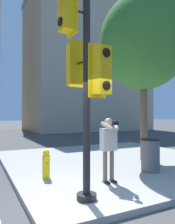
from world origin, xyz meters
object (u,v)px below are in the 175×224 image
object	(u,v)px
trash_bin	(150,155)
street_tree	(144,42)
person_photographer	(109,144)
fire_hydrant	(46,164)
traffic_signal_pole	(83,66)

from	to	relation	value
trash_bin	street_tree	bearing A→B (deg)	54.69
trash_bin	person_photographer	bearing A→B (deg)	-169.10
fire_hydrant	trash_bin	world-z (taller)	trash_bin
traffic_signal_pole	fire_hydrant	distance (m)	2.98
street_tree	trash_bin	size ratio (longest dim) A/B	6.45
street_tree	fire_hydrant	bearing A→B (deg)	-171.18
person_photographer	street_tree	xyz separation A→B (m)	(2.69, 1.72, 3.54)
person_photographer	trash_bin	xyz separation A→B (m)	(1.70, 0.33, -0.48)
traffic_signal_pole	street_tree	xyz separation A→B (m)	(3.80, 2.49, 1.83)
fire_hydrant	trash_bin	xyz separation A→B (m)	(3.01, -0.77, 0.11)
fire_hydrant	trash_bin	distance (m)	3.11
street_tree	trash_bin	world-z (taller)	street_tree
person_photographer	street_tree	world-z (taller)	street_tree
trash_bin	fire_hydrant	bearing A→B (deg)	165.63
traffic_signal_pole	person_photographer	world-z (taller)	traffic_signal_pole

